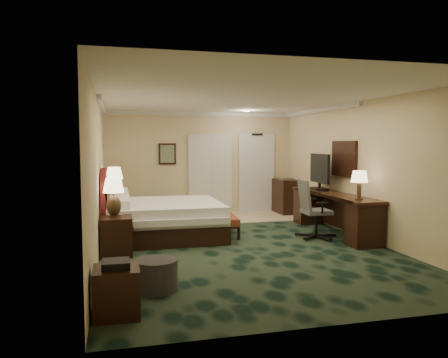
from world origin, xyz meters
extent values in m
cube|color=black|center=(0.00, 0.00, 0.00)|extent=(5.00, 7.50, 0.00)
cube|color=silver|center=(0.00, 0.00, 2.70)|extent=(5.00, 7.50, 0.00)
cube|color=#D9BD83|center=(0.00, 3.75, 1.35)|extent=(5.00, 0.00, 2.70)
cube|color=#D9BD83|center=(0.00, -3.75, 1.35)|extent=(5.00, 0.00, 2.70)
cube|color=#D9BD83|center=(-2.50, 0.00, 1.35)|extent=(0.00, 7.50, 2.70)
cube|color=#D9BD83|center=(2.50, 0.00, 1.35)|extent=(0.00, 7.50, 2.70)
cube|color=beige|center=(0.90, 2.90, 0.01)|extent=(3.20, 1.70, 0.01)
cube|color=silver|center=(1.55, 3.72, 1.05)|extent=(1.02, 0.06, 2.18)
cube|color=white|center=(0.25, 3.71, 1.05)|extent=(1.20, 0.06, 2.10)
cube|color=#4C705F|center=(-0.90, 3.71, 1.60)|extent=(0.45, 0.06, 0.55)
cube|color=white|center=(2.46, 0.60, 1.55)|extent=(0.05, 0.95, 0.75)
cube|color=white|center=(-1.29, 0.96, 0.35)|extent=(2.22, 2.06, 0.71)
cube|color=black|center=(-2.22, -0.27, 0.32)|extent=(0.52, 0.59, 0.65)
cube|color=black|center=(-2.22, 2.09, 0.33)|extent=(0.52, 0.60, 0.65)
cube|color=maroon|center=(-0.07, 0.87, 0.20)|extent=(0.51, 1.24, 0.41)
cylinder|color=#2D2D33|center=(-1.74, -2.21, 0.20)|extent=(0.67, 0.67, 0.40)
cube|color=black|center=(-2.22, -2.94, 0.27)|extent=(0.49, 0.49, 0.53)
cube|color=black|center=(2.17, 0.48, 0.42)|extent=(0.63, 2.90, 0.84)
cube|color=black|center=(2.18, 1.15, 1.24)|extent=(0.18, 1.04, 0.81)
cube|color=black|center=(2.21, 3.20, 0.46)|extent=(0.48, 0.86, 0.91)
camera|label=1|loc=(-2.20, -7.70, 1.87)|focal=35.00mm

